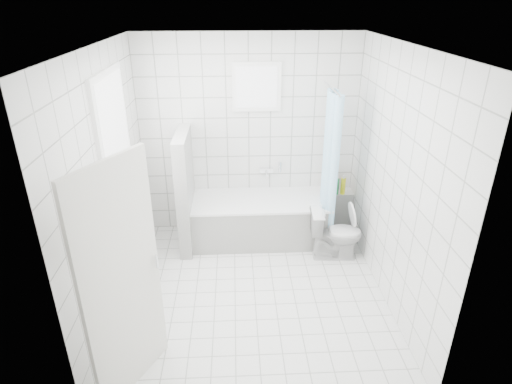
{
  "coord_description": "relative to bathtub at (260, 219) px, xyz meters",
  "views": [
    {
      "loc": [
        -0.18,
        -3.83,
        3.01
      ],
      "look_at": [
        0.03,
        0.35,
        1.05
      ],
      "focal_mm": 30.0,
      "sensor_mm": 36.0,
      "label": 1
    }
  ],
  "objects": [
    {
      "name": "ground",
      "position": [
        -0.13,
        -1.12,
        -0.29
      ],
      "size": [
        3.0,
        3.0,
        0.0
      ],
      "primitive_type": "plane",
      "color": "white",
      "rests_on": "ground"
    },
    {
      "name": "ceiling",
      "position": [
        -0.13,
        -1.12,
        2.31
      ],
      "size": [
        3.0,
        3.0,
        0.0
      ],
      "primitive_type": "plane",
      "rotation": [
        3.14,
        0.0,
        0.0
      ],
      "color": "white",
      "rests_on": "ground"
    },
    {
      "name": "wall_back",
      "position": [
        -0.13,
        0.38,
        1.01
      ],
      "size": [
        2.8,
        0.02,
        2.6
      ],
      "primitive_type": "cube",
      "color": "white",
      "rests_on": "ground"
    },
    {
      "name": "wall_front",
      "position": [
        -0.13,
        -2.62,
        1.01
      ],
      "size": [
        2.8,
        0.02,
        2.6
      ],
      "primitive_type": "cube",
      "color": "white",
      "rests_on": "ground"
    },
    {
      "name": "wall_left",
      "position": [
        -1.53,
        -1.12,
        1.01
      ],
      "size": [
        0.02,
        3.0,
        2.6
      ],
      "primitive_type": "cube",
      "color": "white",
      "rests_on": "ground"
    },
    {
      "name": "wall_right",
      "position": [
        1.27,
        -1.12,
        1.01
      ],
      "size": [
        0.02,
        3.0,
        2.6
      ],
      "primitive_type": "cube",
      "color": "white",
      "rests_on": "ground"
    },
    {
      "name": "window_left",
      "position": [
        -1.48,
        -0.82,
        1.31
      ],
      "size": [
        0.01,
        0.9,
        1.4
      ],
      "primitive_type": "cube",
      "color": "white",
      "rests_on": "wall_left"
    },
    {
      "name": "window_back",
      "position": [
        -0.03,
        0.33,
        1.66
      ],
      "size": [
        0.5,
        0.01,
        0.5
      ],
      "primitive_type": "cube",
      "color": "white",
      "rests_on": "wall_back"
    },
    {
      "name": "window_sill",
      "position": [
        -1.44,
        -0.82,
        0.57
      ],
      "size": [
        0.18,
        1.02,
        0.08
      ],
      "primitive_type": "cube",
      "color": "white",
      "rests_on": "wall_left"
    },
    {
      "name": "door",
      "position": [
        -1.19,
        -2.25,
        0.71
      ],
      "size": [
        0.42,
        0.72,
        2.0
      ],
      "primitive_type": "cube",
      "rotation": [
        0.0,
        0.0,
        -0.5
      ],
      "color": "silver",
      "rests_on": "ground"
    },
    {
      "name": "bathtub",
      "position": [
        0.0,
        0.0,
        0.0
      ],
      "size": [
        1.76,
        0.77,
        0.58
      ],
      "color": "white",
      "rests_on": "ground"
    },
    {
      "name": "partition_wall",
      "position": [
        -0.95,
        -0.05,
        0.46
      ],
      "size": [
        0.15,
        0.85,
        1.5
      ],
      "primitive_type": "cube",
      "color": "white",
      "rests_on": "ground"
    },
    {
      "name": "tiled_ledge",
      "position": [
        1.09,
        0.25,
        -0.02
      ],
      "size": [
        0.4,
        0.24,
        0.55
      ],
      "primitive_type": "cube",
      "color": "white",
      "rests_on": "ground"
    },
    {
      "name": "toilet",
      "position": [
        0.9,
        -0.47,
        0.03
      ],
      "size": [
        0.65,
        0.39,
        0.64
      ],
      "primitive_type": "imported",
      "rotation": [
        0.0,
        0.0,
        1.52
      ],
      "color": "white",
      "rests_on": "ground"
    },
    {
      "name": "curtain_rod",
      "position": [
        0.82,
        -0.02,
        1.71
      ],
      "size": [
        0.02,
        0.8,
        0.02
      ],
      "primitive_type": "cylinder",
      "rotation": [
        1.57,
        0.0,
        0.0
      ],
      "color": "silver",
      "rests_on": "wall_back"
    },
    {
      "name": "shower_curtain",
      "position": [
        0.82,
        -0.16,
        0.81
      ],
      "size": [
        0.14,
        0.48,
        1.78
      ],
      "primitive_type": null,
      "color": "#56C2FF",
      "rests_on": "curtain_rod"
    },
    {
      "name": "tub_faucet",
      "position": [
        0.1,
        0.33,
        0.56
      ],
      "size": [
        0.18,
        0.06,
        0.06
      ],
      "primitive_type": "cube",
      "color": "silver",
      "rests_on": "wall_back"
    },
    {
      "name": "sill_bottles",
      "position": [
        -1.43,
        -0.94,
        0.75
      ],
      "size": [
        0.16,
        0.63,
        0.31
      ],
      "color": "#309EDA",
      "rests_on": "window_sill"
    },
    {
      "name": "ledge_bottles",
      "position": [
        1.05,
        0.22,
        0.38
      ],
      "size": [
        0.16,
        0.18,
        0.24
      ],
      "color": "yellow",
      "rests_on": "tiled_ledge"
    }
  ]
}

